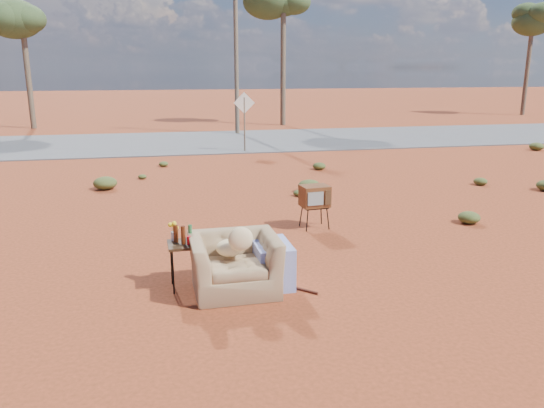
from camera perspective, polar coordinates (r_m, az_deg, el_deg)
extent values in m
plane|color=#993A1E|center=(8.20, -0.42, -7.41)|extent=(140.00, 140.00, 0.00)
cube|color=#565659|center=(22.72, -7.88, 6.66)|extent=(140.00, 7.00, 0.04)
imported|color=#8E6F4D|center=(7.42, -4.06, -5.46)|extent=(1.24, 0.82, 1.06)
ellipsoid|color=#DCBD86|center=(7.43, -4.57, -4.72)|extent=(0.38, 0.38, 0.23)
ellipsoid|color=#DCBD86|center=(7.14, -3.39, -3.79)|extent=(0.34, 0.17, 0.34)
cube|color=navy|center=(7.70, 0.02, -6.42)|extent=(0.53, 0.80, 0.62)
cube|color=black|center=(10.34, 4.60, -0.30)|extent=(0.51, 0.41, 0.03)
cylinder|color=black|center=(10.17, 3.81, -1.78)|extent=(0.02, 0.02, 0.43)
cylinder|color=black|center=(10.34, 6.03, -1.57)|extent=(0.02, 0.02, 0.43)
cylinder|color=black|center=(10.47, 3.14, -1.30)|extent=(0.02, 0.02, 0.43)
cylinder|color=black|center=(10.63, 5.31, -1.10)|extent=(0.02, 0.02, 0.43)
cube|color=brown|center=(10.29, 4.62, 0.87)|extent=(0.57, 0.47, 0.41)
cube|color=gray|center=(10.07, 4.71, 0.56)|extent=(0.32, 0.05, 0.26)
cube|color=#472D19|center=(10.17, 6.04, 0.67)|extent=(0.12, 0.03, 0.29)
cube|color=#322012|center=(7.55, -9.38, -4.30)|extent=(0.48, 0.48, 0.04)
cylinder|color=black|center=(7.48, -10.59, -7.21)|extent=(0.02, 0.02, 0.65)
cylinder|color=black|center=(7.50, -7.73, -7.01)|extent=(0.02, 0.02, 0.65)
cylinder|color=black|center=(7.82, -10.77, -6.22)|extent=(0.02, 0.02, 0.65)
cylinder|color=black|center=(7.85, -8.05, -6.03)|extent=(0.02, 0.02, 0.65)
cylinder|color=#431A0B|center=(7.54, -10.30, -3.24)|extent=(0.07, 0.07, 0.24)
cylinder|color=#431A0B|center=(7.43, -9.52, -3.40)|extent=(0.06, 0.06, 0.26)
cylinder|color=#275D30|center=(7.61, -8.79, -3.11)|extent=(0.06, 0.06, 0.22)
cylinder|color=#B50E1C|center=(7.44, -8.92, -3.92)|extent=(0.06, 0.06, 0.12)
cylinder|color=silver|center=(7.65, -10.54, -3.45)|extent=(0.07, 0.07, 0.13)
ellipsoid|color=yellow|center=(7.60, -10.60, -2.33)|extent=(0.15, 0.15, 0.11)
cylinder|color=#471C12|center=(7.81, -0.10, -8.39)|extent=(1.14, 1.08, 0.04)
cylinder|color=brown|center=(19.80, -2.98, 8.50)|extent=(0.06, 0.06, 2.00)
cube|color=silver|center=(19.73, -3.01, 10.81)|extent=(0.78, 0.04, 0.78)
cylinder|color=brown|center=(30.18, -24.83, 13.08)|extent=(0.28, 0.28, 6.00)
ellipsoid|color=#41562C|center=(30.28, -25.35, 17.79)|extent=(3.20, 3.20, 2.20)
cylinder|color=brown|center=(29.20, 1.20, 15.35)|extent=(0.28, 0.28, 7.00)
cylinder|color=brown|center=(39.26, 25.82, 13.37)|extent=(0.28, 0.28, 6.50)
ellipsoid|color=#41562C|center=(39.37, 26.27, 17.35)|extent=(3.20, 3.20, 2.20)
cylinder|color=brown|center=(25.22, -3.89, 16.59)|extent=(0.20, 0.20, 8.00)
ellipsoid|color=#495424|center=(11.41, 20.44, -1.36)|extent=(0.44, 0.44, 0.24)
ellipsoid|color=#495424|center=(14.34, -17.51, 2.17)|extent=(0.60, 0.60, 0.33)
ellipsoid|color=#495424|center=(15.25, 21.51, 2.28)|extent=(0.36, 0.36, 0.20)
ellipsoid|color=#495424|center=(16.42, 5.10, 4.09)|extent=(0.40, 0.40, 0.22)
ellipsoid|color=#495424|center=(17.22, -11.59, 4.24)|extent=(0.30, 0.30, 0.17)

